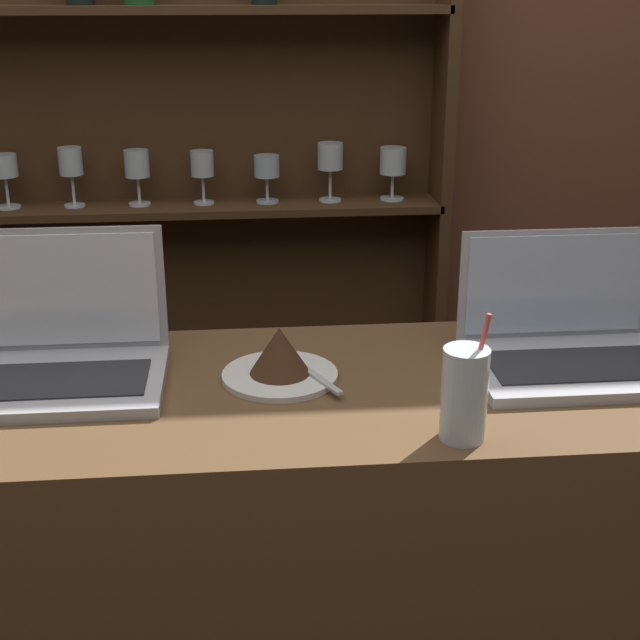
{
  "coord_description": "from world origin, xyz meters",
  "views": [
    {
      "loc": [
        0.04,
        -1.02,
        1.63
      ],
      "look_at": [
        0.16,
        0.28,
        1.13
      ],
      "focal_mm": 50.0,
      "sensor_mm": 36.0,
      "label": 1
    }
  ],
  "objects_px": {
    "laptop_near": "(59,350)",
    "cake_plate": "(280,359)",
    "laptop_far": "(568,340)",
    "water_glass": "(464,394)"
  },
  "relations": [
    {
      "from": "laptop_far",
      "to": "cake_plate",
      "type": "relative_size",
      "value": 1.8
    },
    {
      "from": "laptop_far",
      "to": "water_glass",
      "type": "bearing_deg",
      "value": -134.79
    },
    {
      "from": "cake_plate",
      "to": "water_glass",
      "type": "height_order",
      "value": "water_glass"
    },
    {
      "from": "cake_plate",
      "to": "laptop_far",
      "type": "bearing_deg",
      "value": 1.79
    },
    {
      "from": "laptop_far",
      "to": "water_glass",
      "type": "height_order",
      "value": "laptop_far"
    },
    {
      "from": "laptop_far",
      "to": "cake_plate",
      "type": "bearing_deg",
      "value": -178.21
    },
    {
      "from": "laptop_far",
      "to": "cake_plate",
      "type": "distance_m",
      "value": 0.48
    },
    {
      "from": "laptop_near",
      "to": "cake_plate",
      "type": "relative_size",
      "value": 1.79
    },
    {
      "from": "laptop_near",
      "to": "water_glass",
      "type": "bearing_deg",
      "value": -23.45
    },
    {
      "from": "laptop_near",
      "to": "water_glass",
      "type": "height_order",
      "value": "laptop_near"
    }
  ]
}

